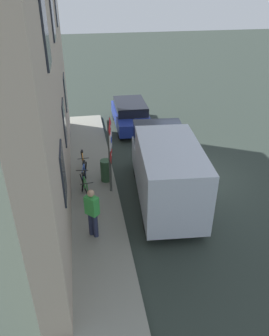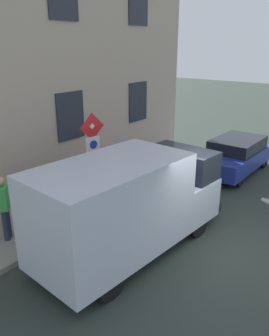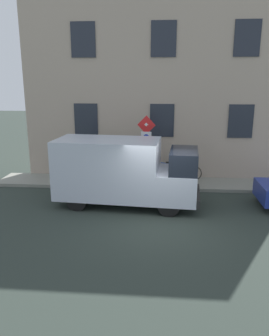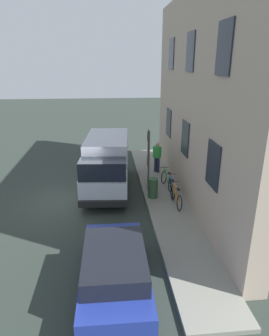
{
  "view_description": "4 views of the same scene",
  "coord_description": "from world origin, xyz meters",
  "px_view_note": "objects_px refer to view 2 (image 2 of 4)",
  "views": [
    {
      "loc": [
        4.3,
        11.28,
        7.37
      ],
      "look_at": [
        2.56,
        1.17,
        1.38
      ],
      "focal_mm": 35.6,
      "sensor_mm": 36.0,
      "label": 1
    },
    {
      "loc": [
        -3.24,
        7.28,
        4.97
      ],
      "look_at": [
        2.56,
        -0.29,
        1.5
      ],
      "focal_mm": 36.76,
      "sensor_mm": 36.0,
      "label": 2
    },
    {
      "loc": [
        -10.48,
        -0.03,
        4.61
      ],
      "look_at": [
        3.12,
        1.11,
        1.0
      ],
      "focal_mm": 35.62,
      "sensor_mm": 36.0,
      "label": 3
    },
    {
      "loc": [
        1.49,
        -12.28,
        5.97
      ],
      "look_at": [
        2.73,
        0.71,
        1.26
      ],
      "focal_mm": 31.6,
      "sensor_mm": 36.0,
      "label": 4
    }
  ],
  "objects_px": {
    "bicycle_blue": "(87,187)",
    "bicycle_green": "(66,196)",
    "delivery_van": "(129,203)",
    "litter_bin": "(109,190)",
    "sign_post_stacked": "(93,154)",
    "parked_hatchback": "(235,154)",
    "pedestrian": "(4,206)",
    "bicycle_orange": "(106,178)"
  },
  "relations": [
    {
      "from": "pedestrian",
      "to": "sign_post_stacked",
      "type": "bearing_deg",
      "value": -154.89
    },
    {
      "from": "parked_hatchback",
      "to": "litter_bin",
      "type": "distance_m",
      "value": 5.87
    },
    {
      "from": "bicycle_green",
      "to": "litter_bin",
      "type": "relative_size",
      "value": 1.91
    },
    {
      "from": "parked_hatchback",
      "to": "pedestrian",
      "type": "xyz_separation_m",
      "value": [
        2.62,
        8.76,
        0.34
      ]
    },
    {
      "from": "bicycle_orange",
      "to": "bicycle_blue",
      "type": "bearing_deg",
      "value": -2.46
    },
    {
      "from": "litter_bin",
      "to": "bicycle_blue",
      "type": "bearing_deg",
      "value": 6.54
    },
    {
      "from": "delivery_van",
      "to": "pedestrian",
      "type": "height_order",
      "value": "delivery_van"
    },
    {
      "from": "sign_post_stacked",
      "to": "parked_hatchback",
      "type": "bearing_deg",
      "value": -105.42
    },
    {
      "from": "delivery_van",
      "to": "litter_bin",
      "type": "height_order",
      "value": "delivery_van"
    },
    {
      "from": "delivery_van",
      "to": "bicycle_blue",
      "type": "xyz_separation_m",
      "value": [
        2.92,
        -1.45,
        -0.82
      ]
    },
    {
      "from": "parked_hatchback",
      "to": "bicycle_green",
      "type": "bearing_deg",
      "value": -22.31
    },
    {
      "from": "pedestrian",
      "to": "litter_bin",
      "type": "distance_m",
      "value": 3.33
    },
    {
      "from": "bicycle_orange",
      "to": "pedestrian",
      "type": "distance_m",
      "value": 4.09
    },
    {
      "from": "pedestrian",
      "to": "delivery_van",
      "type": "bearing_deg",
      "value": 165.91
    },
    {
      "from": "sign_post_stacked",
      "to": "delivery_van",
      "type": "height_order",
      "value": "sign_post_stacked"
    },
    {
      "from": "sign_post_stacked",
      "to": "bicycle_green",
      "type": "bearing_deg",
      "value": 12.64
    },
    {
      "from": "parked_hatchback",
      "to": "pedestrian",
      "type": "height_order",
      "value": "pedestrian"
    },
    {
      "from": "bicycle_green",
      "to": "bicycle_orange",
      "type": "bearing_deg",
      "value": 171.6
    },
    {
      "from": "litter_bin",
      "to": "parked_hatchback",
      "type": "bearing_deg",
      "value": -108.91
    },
    {
      "from": "bicycle_orange",
      "to": "bicycle_green",
      "type": "bearing_deg",
      "value": -2.36
    },
    {
      "from": "bicycle_blue",
      "to": "bicycle_green",
      "type": "bearing_deg",
      "value": 7.69
    },
    {
      "from": "sign_post_stacked",
      "to": "litter_bin",
      "type": "bearing_deg",
      "value": -79.72
    },
    {
      "from": "sign_post_stacked",
      "to": "bicycle_blue",
      "type": "relative_size",
      "value": 1.71
    },
    {
      "from": "parked_hatchback",
      "to": "bicycle_blue",
      "type": "height_order",
      "value": "parked_hatchback"
    },
    {
      "from": "sign_post_stacked",
      "to": "bicycle_blue",
      "type": "bearing_deg",
      "value": -34.71
    },
    {
      "from": "bicycle_green",
      "to": "litter_bin",
      "type": "xyz_separation_m",
      "value": [
        -0.87,
        -1.04,
        0.08
      ]
    },
    {
      "from": "bicycle_green",
      "to": "delivery_van",
      "type": "bearing_deg",
      "value": 71.57
    },
    {
      "from": "parked_hatchback",
      "to": "delivery_van",
      "type": "bearing_deg",
      "value": 1.67
    },
    {
      "from": "litter_bin",
      "to": "bicycle_orange",
      "type": "bearing_deg",
      "value": -43.73
    },
    {
      "from": "bicycle_green",
      "to": "pedestrian",
      "type": "bearing_deg",
      "value": -4.28
    },
    {
      "from": "delivery_van",
      "to": "bicycle_orange",
      "type": "bearing_deg",
      "value": 55.13
    },
    {
      "from": "parked_hatchback",
      "to": "bicycle_green",
      "type": "height_order",
      "value": "parked_hatchback"
    },
    {
      "from": "bicycle_blue",
      "to": "bicycle_green",
      "type": "distance_m",
      "value": 0.94
    },
    {
      "from": "parked_hatchback",
      "to": "pedestrian",
      "type": "bearing_deg",
      "value": -16.1
    },
    {
      "from": "parked_hatchback",
      "to": "pedestrian",
      "type": "relative_size",
      "value": 2.33
    },
    {
      "from": "bicycle_orange",
      "to": "litter_bin",
      "type": "height_order",
      "value": "litter_bin"
    },
    {
      "from": "parked_hatchback",
      "to": "bicycle_green",
      "type": "xyz_separation_m",
      "value": [
        2.77,
        6.59,
        -0.22
      ]
    },
    {
      "from": "bicycle_orange",
      "to": "delivery_van",
      "type": "bearing_deg",
      "value": 48.3
    },
    {
      "from": "litter_bin",
      "to": "sign_post_stacked",
      "type": "bearing_deg",
      "value": 100.28
    },
    {
      "from": "parked_hatchback",
      "to": "bicycle_orange",
      "type": "distance_m",
      "value": 5.47
    },
    {
      "from": "delivery_van",
      "to": "litter_bin",
      "type": "relative_size",
      "value": 6.08
    },
    {
      "from": "sign_post_stacked",
      "to": "bicycle_blue",
      "type": "xyz_separation_m",
      "value": [
        1.02,
        -0.71,
        -1.5
      ]
    }
  ]
}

